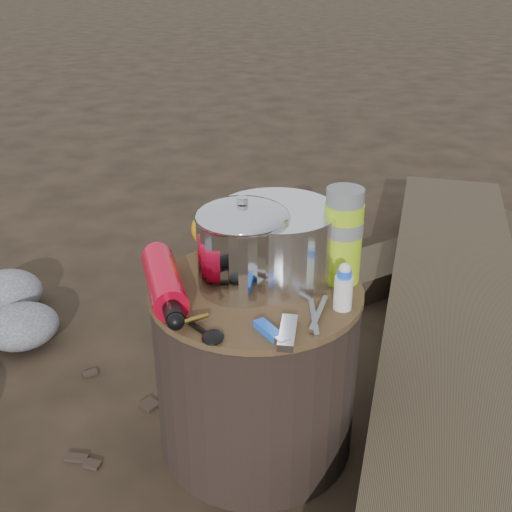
# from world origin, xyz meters

# --- Properties ---
(ground) EXTENTS (60.00, 60.00, 0.00)m
(ground) POSITION_xyz_m (0.00, 0.00, 0.00)
(ground) COLOR black
(ground) RESTS_ON ground
(stump) EXTENTS (0.44, 0.44, 0.41)m
(stump) POSITION_xyz_m (0.00, 0.00, 0.20)
(stump) COLOR black
(stump) RESTS_ON ground
(log_main) EXTENTS (0.76, 2.17, 0.18)m
(log_main) POSITION_xyz_m (0.51, 0.31, 0.09)
(log_main) COLOR #392F21
(log_main) RESTS_ON ground
(log_small) EXTENTS (1.00, 0.79, 0.09)m
(log_small) POSITION_xyz_m (0.52, 0.90, 0.05)
(log_small) COLOR #392F21
(log_small) RESTS_ON ground
(foil_windscreen) EXTENTS (0.25, 0.25, 0.15)m
(foil_windscreen) POSITION_xyz_m (0.04, 0.06, 0.48)
(foil_windscreen) COLOR silver
(foil_windscreen) RESTS_ON stump
(camping_pot) EXTENTS (0.19, 0.19, 0.19)m
(camping_pot) POSITION_xyz_m (-0.03, 0.01, 0.50)
(camping_pot) COLOR silver
(camping_pot) RESTS_ON stump
(fuel_bottle) EXTENTS (0.16, 0.29, 0.07)m
(fuel_bottle) POSITION_xyz_m (-0.18, -0.05, 0.44)
(fuel_bottle) COLOR red
(fuel_bottle) RESTS_ON stump
(thermos) EXTENTS (0.08, 0.08, 0.20)m
(thermos) POSITION_xyz_m (0.18, 0.05, 0.51)
(thermos) COLOR #9AC917
(thermos) RESTS_ON stump
(travel_mug) EXTENTS (0.07, 0.07, 0.11)m
(travel_mug) POSITION_xyz_m (0.14, 0.13, 0.46)
(travel_mug) COLOR black
(travel_mug) RESTS_ON stump
(stuff_sack) EXTENTS (0.16, 0.13, 0.11)m
(stuff_sack) POSITION_xyz_m (-0.08, 0.17, 0.46)
(stuff_sack) COLOR orange
(stuff_sack) RESTS_ON stump
(food_pouch) EXTENTS (0.11, 0.05, 0.14)m
(food_pouch) POSITION_xyz_m (0.00, 0.16, 0.48)
(food_pouch) COLOR #131751
(food_pouch) RESTS_ON stump
(lighter) EXTENTS (0.07, 0.08, 0.02)m
(lighter) POSITION_xyz_m (0.03, -0.17, 0.41)
(lighter) COLOR blue
(lighter) RESTS_ON stump
(multitool) EXTENTS (0.04, 0.11, 0.01)m
(multitool) POSITION_xyz_m (0.07, -0.17, 0.41)
(multitool) COLOR #BBBCC1
(multitool) RESTS_ON stump
(pot_grabber) EXTENTS (0.04, 0.13, 0.01)m
(pot_grabber) POSITION_xyz_m (0.12, -0.11, 0.41)
(pot_grabber) COLOR #BBBCC1
(pot_grabber) RESTS_ON stump
(spork) EXTENTS (0.14, 0.13, 0.01)m
(spork) POSITION_xyz_m (-0.12, -0.15, 0.41)
(spork) COLOR black
(spork) RESTS_ON stump
(squeeze_bottle) EXTENTS (0.04, 0.04, 0.09)m
(squeeze_bottle) POSITION_xyz_m (0.17, -0.07, 0.45)
(squeeze_bottle) COLOR silver
(squeeze_bottle) RESTS_ON stump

